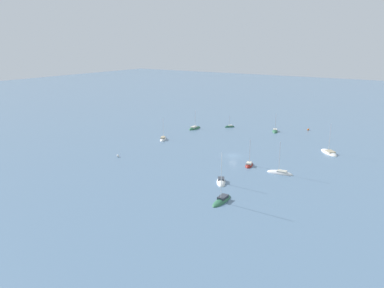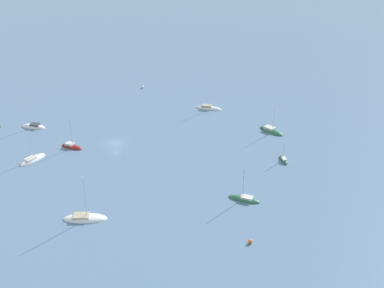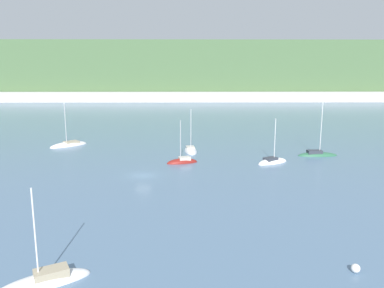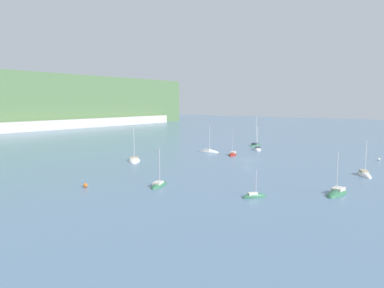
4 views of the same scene
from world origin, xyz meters
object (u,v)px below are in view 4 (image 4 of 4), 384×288
at_px(sailboat_2, 364,175).
at_px(sailboat_4, 233,155).
at_px(sailboat_8, 208,152).
at_px(sailboat_3, 134,161).
at_px(sailboat_5, 254,197).
at_px(sailboat_1, 257,150).
at_px(sailboat_6, 337,194).
at_px(sailboat_7, 256,145).
at_px(mooring_buoy_0, 85,185).
at_px(sailboat_0, 159,186).
at_px(mooring_buoy_1, 379,159).

distance_m(sailboat_2, sailboat_4, 42.77).
bearing_deg(sailboat_4, sailboat_8, -115.52).
distance_m(sailboat_2, sailboat_8, 53.33).
bearing_deg(sailboat_8, sailboat_3, -109.02).
xyz_separation_m(sailboat_2, sailboat_5, (-33.31, 11.52, -0.03)).
bearing_deg(sailboat_1, sailboat_6, -170.22).
distance_m(sailboat_2, sailboat_7, 61.06).
distance_m(sailboat_6, sailboat_8, 62.18).
bearing_deg(sailboat_6, sailboat_7, -138.28).
xyz_separation_m(sailboat_1, sailboat_6, (-50.18, -40.97, 0.00)).
bearing_deg(sailboat_3, sailboat_8, 124.31).
bearing_deg(sailboat_5, mooring_buoy_0, 149.39).
height_order(sailboat_0, sailboat_1, sailboat_1).
xyz_separation_m(sailboat_3, mooring_buoy_1, (42.61, -57.10, 0.33)).
relative_size(sailboat_2, sailboat_7, 0.75).
xyz_separation_m(mooring_buoy_0, mooring_buoy_1, (72.39, -41.12, -0.02)).
bearing_deg(sailboat_0, sailboat_3, 33.15).
bearing_deg(sailboat_5, sailboat_7, 63.52).
bearing_deg(sailboat_4, sailboat_6, 34.99).
distance_m(sailboat_2, sailboat_3, 60.78).
bearing_deg(sailboat_6, sailboat_3, -91.77).
height_order(sailboat_2, sailboat_4, sailboat_2).
bearing_deg(sailboat_5, mooring_buoy_1, 27.58).
bearing_deg(sailboat_8, sailboat_7, 74.16).
bearing_deg(sailboat_5, sailboat_1, 62.93).
xyz_separation_m(sailboat_7, mooring_buoy_0, (-84.72, -4.65, 0.29)).
bearing_deg(mooring_buoy_0, sailboat_3, 28.21).
bearing_deg(sailboat_2, mooring_buoy_1, 155.02).
xyz_separation_m(sailboat_0, sailboat_5, (3.04, -19.96, -0.00)).
relative_size(sailboat_6, sailboat_7, 0.72).
xyz_separation_m(sailboat_2, mooring_buoy_0, (-46.02, 42.59, 0.31)).
relative_size(sailboat_2, sailboat_6, 1.04).
relative_size(sailboat_5, mooring_buoy_0, 7.09).
bearing_deg(sailboat_1, mooring_buoy_1, -121.83).
bearing_deg(sailboat_1, mooring_buoy_0, 149.45).
xyz_separation_m(sailboat_0, sailboat_7, (75.05, 15.75, 0.05)).
bearing_deg(sailboat_4, sailboat_2, 59.04).
height_order(sailboat_8, mooring_buoy_1, sailboat_8).
xyz_separation_m(sailboat_7, sailboat_8, (-26.24, 4.62, -0.06)).
relative_size(sailboat_1, sailboat_4, 1.04).
distance_m(sailboat_1, sailboat_4, 17.25).
height_order(sailboat_2, sailboat_6, sailboat_2).
bearing_deg(sailboat_7, mooring_buoy_0, -178.34).
relative_size(sailboat_3, mooring_buoy_0, 13.42).
bearing_deg(mooring_buoy_1, sailboat_7, 74.93).
distance_m(mooring_buoy_0, mooring_buoy_1, 83.26).
distance_m(sailboat_3, sailboat_8, 29.47).
distance_m(sailboat_4, sailboat_5, 53.25).
height_order(sailboat_3, sailboat_6, sailboat_3).
bearing_deg(sailboat_2, sailboat_4, -132.75).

